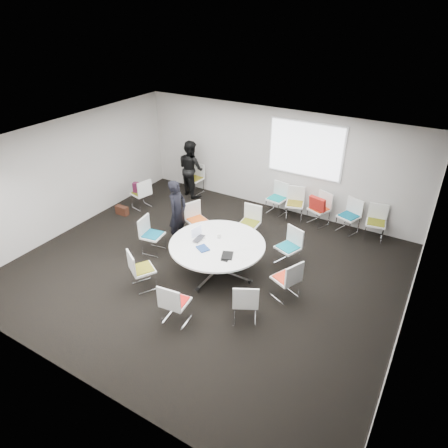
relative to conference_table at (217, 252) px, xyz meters
The scene contains 31 objects.
room_shell 0.90m from the conference_table, behind, with size 8.08×7.08×2.88m.
conference_table is the anchor object (origin of this frame).
projection_screen 3.72m from the conference_table, 80.98° to the left, with size 1.90×0.03×1.35m, color white.
chair_ring_a 1.62m from the conference_table, ahead, with size 0.60×0.60×0.88m.
chair_ring_b 1.60m from the conference_table, 40.57° to the left, with size 0.59×0.58×0.88m.
chair_ring_c 1.56m from the conference_table, 91.03° to the left, with size 0.48×0.47×0.88m.
chair_ring_d 1.60m from the conference_table, 139.90° to the left, with size 0.60×0.60×0.88m.
chair_ring_e 1.73m from the conference_table, behind, with size 0.51×0.52×0.88m.
chair_ring_f 1.63m from the conference_table, 130.12° to the right, with size 0.63×0.62×0.88m.
chair_ring_g 1.72m from the conference_table, 85.29° to the right, with size 0.51×0.50×0.88m.
chair_ring_h 1.60m from the conference_table, 39.85° to the right, with size 0.62×0.61×0.88m.
chair_back_a 3.15m from the conference_table, 90.23° to the left, with size 0.52×0.51×0.88m.
chair_back_b 3.15m from the conference_table, 80.35° to the left, with size 0.57×0.56×0.88m.
chair_back_c 3.37m from the conference_table, 69.26° to the left, with size 0.60×0.59×0.88m.
chair_back_d 3.71m from the conference_table, 58.04° to the left, with size 0.59×0.58×0.88m.
chair_back_e 4.09m from the conference_table, 50.22° to the left, with size 0.52×0.51×0.88m.
chair_spare_left 3.75m from the conference_table, 156.16° to the left, with size 0.54×0.55×0.88m.
chair_person_back 4.17m from the conference_table, 130.96° to the left, with size 0.50×0.49×0.88m.
person_main 1.62m from the conference_table, 157.50° to the left, with size 0.58×0.38×1.60m, color black.
person_back 4.05m from the conference_table, 132.52° to the left, with size 0.82×0.64×1.68m, color black.
laptop 0.44m from the conference_table, behind, with size 0.34×0.22×0.03m, color #333338.
laptop_lid 0.63m from the conference_table, behind, with size 0.30×0.02×0.22m, color silver.
notebook_black 0.56m from the conference_table, 35.35° to the right, with size 0.22×0.30×0.02m, color black.
tablet_folio 0.42m from the conference_table, 114.14° to the right, with size 0.26×0.20×0.03m, color navy.
papers_right 0.67m from the conference_table, 16.85° to the left, with size 0.30×0.21×0.00m, color silver.
papers_front 0.73m from the conference_table, 13.80° to the right, with size 0.30×0.21×0.00m, color white.
cup 0.35m from the conference_table, 112.07° to the left, with size 0.08×0.08×0.09m, color white.
phone 0.68m from the conference_table, 45.79° to the right, with size 0.14×0.07×0.01m, color black.
maroon_bag 3.76m from the conference_table, 156.21° to the left, with size 0.40×0.14×0.28m, color #4B142E.
brown_bag 3.78m from the conference_table, 165.78° to the left, with size 0.36×0.16×0.24m, color #371B11.
red_jacket 3.15m from the conference_table, 67.92° to the left, with size 0.44×0.10×0.35m, color #AB1C15.
Camera 1 is at (3.98, -5.99, 5.24)m, focal length 32.00 mm.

